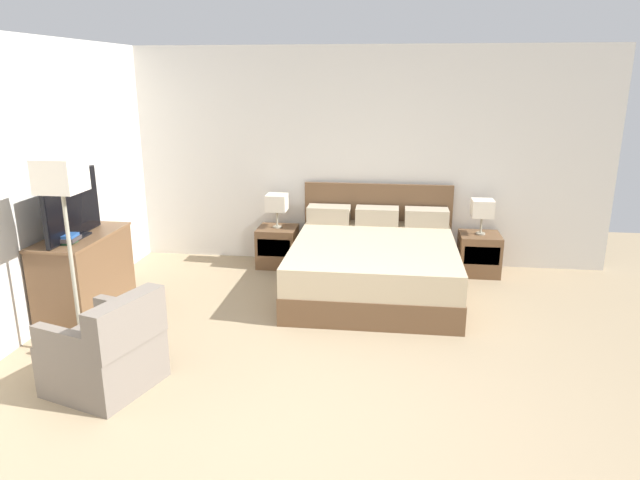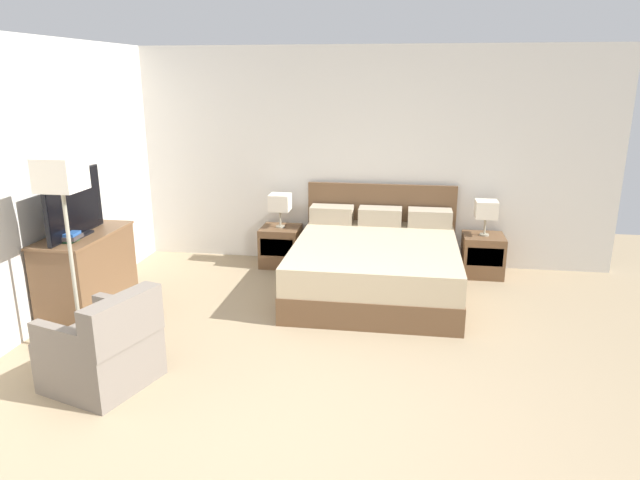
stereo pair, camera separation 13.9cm
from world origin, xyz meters
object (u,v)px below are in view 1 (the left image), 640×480
(nightstand_right, at_px, (479,254))
(book_red_cover, at_px, (64,242))
(floor_lamp, at_px, (63,192))
(tv, at_px, (72,206))
(bed, at_px, (374,264))
(dresser, at_px, (85,275))
(book_small_top, at_px, (63,236))
(nightstand_left, at_px, (278,246))
(table_lamp_left, at_px, (277,203))
(table_lamp_right, at_px, (482,209))
(armchair_by_window, at_px, (107,353))
(book_blue_cover, at_px, (65,239))

(nightstand_right, xyz_separation_m, book_red_cover, (-3.97, -2.07, 0.60))
(floor_lamp, bearing_deg, tv, 117.00)
(bed, bearing_deg, dresser, -158.58)
(tv, bearing_deg, book_small_top, -91.02)
(nightstand_left, distance_m, table_lamp_left, 0.55)
(book_red_cover, bearing_deg, bed, 26.17)
(nightstand_left, relative_size, table_lamp_left, 1.17)
(table_lamp_left, height_order, dresser, table_lamp_left)
(table_lamp_left, bearing_deg, book_red_cover, -126.45)
(bed, relative_size, table_lamp_left, 4.95)
(table_lamp_right, bearing_deg, tv, -154.67)
(dresser, height_order, book_red_cover, book_red_cover)
(tv, bearing_deg, table_lamp_left, 50.91)
(table_lamp_right, distance_m, armchair_by_window, 4.39)
(armchair_by_window, bearing_deg, floor_lamp, 135.60)
(dresser, bearing_deg, nightstand_right, 24.37)
(floor_lamp, bearing_deg, table_lamp_right, 35.05)
(nightstand_left, xyz_separation_m, table_lamp_right, (2.44, 0.00, 0.55))
(table_lamp_left, bearing_deg, bed, -30.59)
(book_blue_cover, xyz_separation_m, floor_lamp, (0.33, -0.47, 0.53))
(tv, distance_m, floor_lamp, 0.80)
(nightstand_left, height_order, floor_lamp, floor_lamp)
(table_lamp_right, relative_size, floor_lamp, 0.25)
(book_red_cover, height_order, book_blue_cover, book_blue_cover)
(tv, relative_size, book_blue_cover, 3.78)
(armchair_by_window, bearing_deg, bed, 50.34)
(tv, height_order, book_blue_cover, tv)
(tv, bearing_deg, nightstand_left, 50.88)
(table_lamp_left, distance_m, table_lamp_right, 2.44)
(table_lamp_right, xyz_separation_m, floor_lamp, (-3.63, -2.55, 0.61))
(nightstand_right, bearing_deg, nightstand_left, 180.00)
(dresser, xyz_separation_m, armchair_by_window, (0.84, -1.23, -0.14))
(floor_lamp, bearing_deg, book_small_top, 126.09)
(table_lamp_right, distance_m, tv, 4.40)
(nightstand_right, xyz_separation_m, dresser, (-3.97, -1.80, 0.19))
(bed, distance_m, book_blue_cover, 3.11)
(book_small_top, bearing_deg, floor_lamp, -53.91)
(nightstand_left, bearing_deg, armchair_by_window, -102.88)
(book_blue_cover, xyz_separation_m, armchair_by_window, (0.83, -0.95, -0.59))
(nightstand_right, distance_m, table_lamp_right, 0.55)
(dresser, bearing_deg, book_red_cover, -90.66)
(bed, distance_m, nightstand_right, 1.42)
(nightstand_left, bearing_deg, book_red_cover, -126.47)
(armchair_by_window, bearing_deg, table_lamp_right, 44.03)
(book_blue_cover, bearing_deg, table_lamp_right, 27.65)
(bed, distance_m, tv, 3.09)
(table_lamp_right, height_order, floor_lamp, floor_lamp)
(nightstand_left, relative_size, tv, 0.55)
(book_blue_cover, height_order, floor_lamp, floor_lamp)
(dresser, relative_size, book_red_cover, 5.38)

